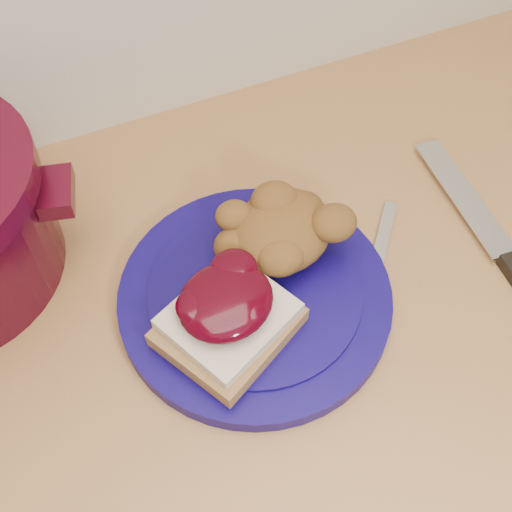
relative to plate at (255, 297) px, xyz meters
name	(u,v)px	position (x,y,z in m)	size (l,w,h in m)	color
base_cabinet	(230,456)	(-0.04, 0.01, -0.48)	(4.00, 0.60, 0.86)	beige
plate	(255,297)	(0.00, 0.00, 0.00)	(0.28, 0.28, 0.02)	#0E0553
sandwich	(227,315)	(-0.04, -0.03, 0.04)	(0.15, 0.15, 0.06)	olive
stuffing_mound	(281,231)	(0.05, 0.04, 0.04)	(0.11, 0.10, 0.06)	brown
butter_knife	(376,266)	(0.13, -0.01, -0.01)	(0.18, 0.01, 0.00)	silver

